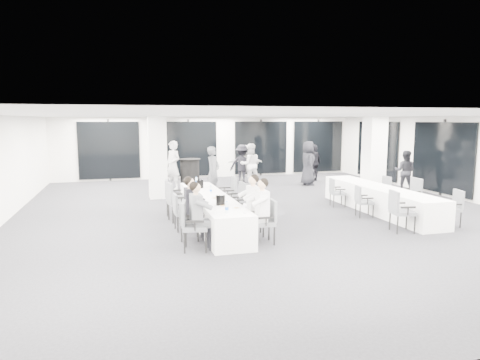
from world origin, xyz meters
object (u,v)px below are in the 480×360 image
object	(u,v)px
chair_main_left_near	(191,223)
standing_guest_g	(173,162)
standing_guest_e	(308,160)
chair_main_right_second	(257,213)
standing_guest_a	(213,168)
chair_side_left_near	(399,209)
ice_bucket_near	(220,200)
chair_main_right_fourth	(238,198)
chair_main_right_near	(267,219)
chair_main_left_second	(186,218)
chair_side_right_far	(383,188)
banquet_table_side	(379,199)
chair_main_right_far	(229,192)
chair_side_right_mid	(412,193)
cocktail_table	(190,174)
standing_guest_d	(315,160)
chair_side_left_far	(336,191)
ice_bucket_far	(200,184)
chair_main_left_fourth	(175,199)
banquet_table_main	(211,211)
chair_main_right_mid	(245,205)
chair_main_left_far	(172,195)
standing_guest_f	(246,161)
standing_guest_b	(250,162)
standing_guest_c	(242,162)
chair_side_left_mid	(362,199)
chair_main_left_mid	(181,210)
standing_guest_h	(405,168)

from	to	relation	value
chair_main_left_near	standing_guest_g	distance (m)	7.95
standing_guest_e	chair_main_right_second	bearing A→B (deg)	155.18
standing_guest_a	chair_side_left_near	bearing A→B (deg)	-111.42
ice_bucket_near	chair_main_right_fourth	bearing A→B (deg)	62.73
standing_guest_a	chair_main_right_near	bearing A→B (deg)	-140.63
chair_main_right_second	standing_guest_a	world-z (taller)	standing_guest_a
standing_guest_g	chair_main_left_second	bearing A→B (deg)	-40.36
chair_side_right_far	chair_main_right_near	bearing A→B (deg)	121.09
banquet_table_side	chair_main_right_far	size ratio (longest dim) A/B	4.89
chair_main_right_near	chair_side_right_mid	bearing A→B (deg)	-67.71
cocktail_table	standing_guest_d	size ratio (longest dim) A/B	0.64
chair_side_left_far	ice_bucket_far	xyz separation A→B (m)	(-4.25, 0.08, 0.37)
chair_main_left_fourth	standing_guest_g	bearing A→B (deg)	165.41
banquet_table_side	chair_side_right_far	xyz separation A→B (m)	(0.83, 1.03, 0.13)
chair_main_right_second	standing_guest_g	distance (m)	7.28
chair_main_left_near	chair_main_left_fourth	xyz separation A→B (m)	(-0.00, 2.65, 0.01)
chair_main_left_fourth	chair_main_right_far	size ratio (longest dim) A/B	1.02
chair_side_right_mid	standing_guest_d	world-z (taller)	standing_guest_d
chair_main_right_second	standing_guest_e	size ratio (longest dim) A/B	0.46
chair_main_left_near	standing_guest_g	bearing A→B (deg)	-172.18
chair_main_left_second	banquet_table_main	bearing A→B (deg)	152.52
cocktail_table	ice_bucket_near	bearing A→B (deg)	-93.25
cocktail_table	chair_side_left_far	size ratio (longest dim) A/B	1.35
chair_main_right_mid	chair_main_left_far	bearing A→B (deg)	38.95
cocktail_table	standing_guest_f	size ratio (longest dim) A/B	0.64
chair_main_right_second	chair_main_left_near	bearing A→B (deg)	122.63
cocktail_table	standing_guest_g	distance (m)	0.80
standing_guest_b	standing_guest_f	distance (m)	0.87
banquet_table_main	chair_main_right_near	size ratio (longest dim) A/B	5.21
cocktail_table	chair_side_right_far	xyz separation A→B (m)	(5.50, -4.69, -0.09)
standing_guest_c	standing_guest_f	world-z (taller)	standing_guest_c
chair_main_left_near	ice_bucket_far	distance (m)	3.49
chair_side_right_mid	banquet_table_main	bearing A→B (deg)	89.86
banquet_table_main	chair_main_right_far	bearing A→B (deg)	60.37
cocktail_table	chair_main_right_second	distance (m)	7.22
chair_side_left_near	standing_guest_f	bearing A→B (deg)	-161.59
chair_main_left_near	chair_main_right_fourth	size ratio (longest dim) A/B	1.03
banquet_table_side	chair_main_right_mid	bearing A→B (deg)	-173.34
ice_bucket_far	chair_side_left_mid	bearing A→B (deg)	-20.65
cocktail_table	chair_main_right_second	world-z (taller)	cocktail_table
chair_side_right_far	chair_main_right_mid	bearing A→B (deg)	105.62
chair_main_right_fourth	standing_guest_d	distance (m)	8.01
ice_bucket_far	chair_main_left_mid	bearing A→B (deg)	-114.52
chair_main_right_near	standing_guest_f	world-z (taller)	standing_guest_f
standing_guest_h	ice_bucket_far	bearing A→B (deg)	55.49
banquet_table_main	standing_guest_c	distance (m)	7.19
chair_main_left_near	chair_main_left_mid	bearing A→B (deg)	-168.38
chair_main_right_far	chair_side_right_mid	xyz separation A→B (m)	(5.04, -1.59, -0.01)
chair_side_right_mid	standing_guest_e	bearing A→B (deg)	7.52
banquet_table_main	chair_side_right_far	xyz separation A→B (m)	(5.87, 1.27, 0.13)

